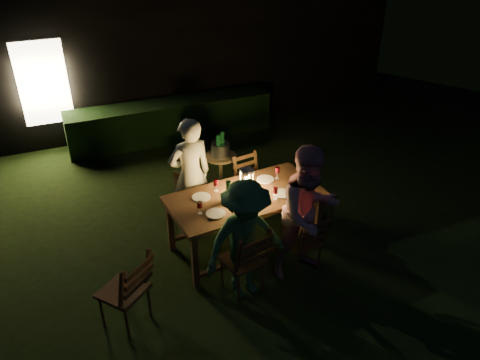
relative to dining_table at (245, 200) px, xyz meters
name	(u,v)px	position (x,y,z in m)	size (l,w,h in m)	color
garden_envelope	(160,35)	(0.55, 6.37, 0.80)	(40.00, 40.00, 3.20)	black
dining_table	(245,200)	(0.00, 0.00, 0.00)	(2.16, 1.22, 0.86)	#4E2D1A
chair_near_left	(243,270)	(-0.37, -0.81, -0.46)	(0.56, 0.59, 1.04)	#4E2D1A
chair_near_right	(303,250)	(0.52, -0.73, -0.49)	(0.47, 0.50, 0.96)	#4E2D1A
chair_far_left	(194,211)	(-0.52, 0.72, -0.49)	(0.43, 0.46, 0.93)	#4E2D1A
chair_far_right	(252,194)	(0.48, 0.82, -0.49)	(0.50, 0.53, 0.95)	#4E2D1A
chair_end	(316,206)	(1.22, 0.12, -0.48)	(0.49, 0.46, 0.99)	#4E2D1A
chair_spare	(126,302)	(-1.82, -0.79, -0.45)	(0.69, 0.70, 1.07)	#4E2D1A
person_house_side	(190,175)	(-0.52, 0.78, 0.10)	(0.64, 0.42, 1.76)	white
person_opp_right	(308,213)	(0.52, -0.78, 0.14)	(0.89, 0.69, 1.82)	#BE8293
person_opp_left	(245,241)	(-0.37, -0.86, 0.03)	(1.04, 0.60, 1.61)	#397340
lantern	(247,182)	(0.05, 0.05, 0.24)	(0.16, 0.16, 0.35)	white
plate_far_left	(201,197)	(-0.57, 0.17, 0.09)	(0.25, 0.25, 0.01)	white
plate_near_left	(216,213)	(-0.53, -0.27, 0.09)	(0.25, 0.25, 0.01)	white
plate_far_right	(265,179)	(0.43, 0.26, 0.09)	(0.25, 0.25, 0.01)	white
plate_near_right	(282,194)	(0.47, -0.18, 0.09)	(0.25, 0.25, 0.01)	white
wineglass_a	(216,185)	(-0.32, 0.25, 0.17)	(0.06, 0.06, 0.18)	#59070F
wineglass_b	(200,208)	(-0.71, -0.19, 0.17)	(0.06, 0.06, 0.18)	#59070F
wineglass_c	(275,193)	(0.32, -0.25, 0.17)	(0.06, 0.06, 0.18)	#59070F
wineglass_d	(277,173)	(0.60, 0.24, 0.17)	(0.06, 0.06, 0.18)	#59070F
wineglass_e	(250,202)	(-0.07, -0.31, 0.17)	(0.06, 0.06, 0.18)	silver
bottle_table	(229,191)	(-0.25, -0.02, 0.23)	(0.07, 0.07, 0.28)	#0F471E
napkin_left	(247,209)	(-0.12, -0.33, 0.09)	(0.18, 0.14, 0.01)	red
napkin_right	(292,195)	(0.58, -0.25, 0.09)	(0.18, 0.14, 0.01)	red
phone	(213,218)	(-0.59, -0.36, 0.09)	(0.14, 0.07, 0.01)	black
side_table	(221,160)	(0.22, 1.52, -0.16)	(0.52, 0.52, 0.70)	olive
ice_bucket	(220,149)	(0.22, 1.52, 0.03)	(0.30, 0.30, 0.22)	#A5A8AD
bottle_bucket_a	(218,148)	(0.17, 1.48, 0.08)	(0.07, 0.07, 0.32)	#0F471E
bottle_bucket_b	(222,145)	(0.27, 1.56, 0.08)	(0.07, 0.07, 0.32)	#0F471E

